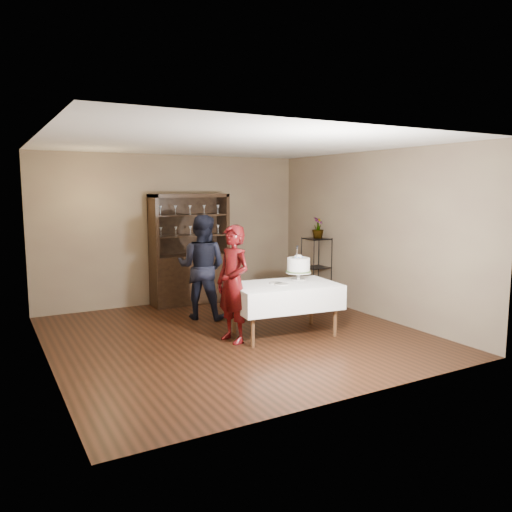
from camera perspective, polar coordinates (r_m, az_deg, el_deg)
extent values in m
plane|color=black|center=(7.26, -2.32, -9.04)|extent=(5.00, 5.00, 0.00)
plane|color=silver|center=(6.98, -2.45, 12.69)|extent=(5.00, 5.00, 0.00)
cube|color=brown|center=(9.29, -9.37, 3.02)|extent=(5.00, 0.02, 2.70)
cube|color=brown|center=(6.29, -23.17, 0.30)|extent=(0.02, 5.00, 2.70)
cube|color=brown|center=(8.42, 13.00, 2.45)|extent=(0.02, 5.00, 2.70)
cube|color=black|center=(9.23, -7.53, -2.61)|extent=(1.40, 0.48, 0.90)
cube|color=black|center=(9.31, -8.14, 3.67)|extent=(1.40, 0.03, 1.10)
cube|color=black|center=(9.09, -7.70, 6.86)|extent=(1.40, 0.48, 0.06)
cube|color=black|center=(9.12, -7.62, 2.34)|extent=(1.28, 0.42, 0.02)
cube|color=black|center=(9.10, -7.66, 4.66)|extent=(1.28, 0.42, 0.02)
cylinder|color=black|center=(9.02, 6.61, -1.87)|extent=(0.02, 0.02, 1.20)
cylinder|color=black|center=(9.26, 8.62, -1.66)|extent=(0.02, 0.02, 1.20)
cylinder|color=black|center=(9.35, 5.18, -1.52)|extent=(0.02, 0.02, 1.20)
cylinder|color=black|center=(9.57, 7.15, -1.32)|extent=(0.02, 0.02, 1.20)
cube|color=black|center=(9.38, 6.84, -4.30)|extent=(0.40, 0.40, 0.02)
cube|color=black|center=(9.29, 6.89, -1.28)|extent=(0.40, 0.40, 0.01)
cube|color=black|center=(9.22, 6.95, 1.97)|extent=(0.40, 0.40, 0.02)
cube|color=white|center=(7.17, 3.26, -4.55)|extent=(1.59, 1.08, 0.34)
cylinder|color=#4C311C|center=(6.65, -0.39, -7.44)|extent=(0.06, 0.06, 0.71)
cylinder|color=#4C311C|center=(7.22, 9.05, -6.33)|extent=(0.06, 0.06, 0.71)
cylinder|color=#4C311C|center=(7.29, -2.50, -6.11)|extent=(0.06, 0.06, 0.71)
cylinder|color=#4C311C|center=(7.81, 6.34, -5.22)|extent=(0.06, 0.06, 0.71)
imported|color=#3A050D|center=(6.81, -2.63, -3.20)|extent=(0.50, 0.66, 1.61)
imported|color=black|center=(8.08, -6.21, -1.25)|extent=(1.04, 1.01, 1.68)
cylinder|color=beige|center=(7.46, 4.86, -2.68)|extent=(0.21, 0.21, 0.01)
cylinder|color=beige|center=(7.45, 4.87, -2.33)|extent=(0.05, 0.05, 0.10)
cylinder|color=beige|center=(7.44, 4.87, -1.88)|extent=(0.38, 0.38, 0.02)
cylinder|color=#43612E|center=(7.44, 4.87, -1.75)|extent=(0.37, 0.37, 0.02)
cylinder|color=white|center=(7.42, 4.88, -1.02)|extent=(0.43, 0.43, 0.21)
sphere|color=#5C7EC6|center=(7.42, 5.09, -0.10)|extent=(0.03, 0.03, 0.03)
cube|color=silver|center=(7.36, 4.72, 0.31)|extent=(0.02, 0.02, 0.15)
cube|color=black|center=(7.34, 4.72, 1.00)|extent=(0.03, 0.02, 0.05)
cylinder|color=beige|center=(7.07, 2.91, -3.24)|extent=(0.23, 0.23, 0.01)
cylinder|color=beige|center=(7.16, 2.24, -3.09)|extent=(0.25, 0.25, 0.01)
imported|color=#43612E|center=(9.21, 7.09, 3.21)|extent=(0.30, 0.30, 0.39)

